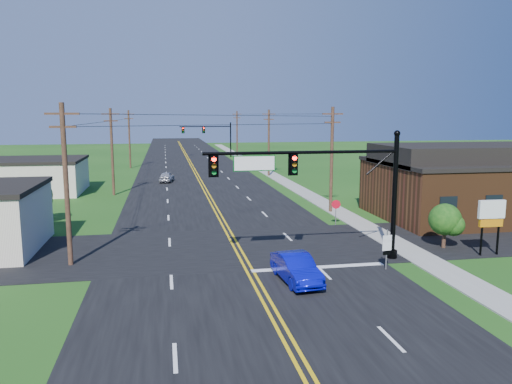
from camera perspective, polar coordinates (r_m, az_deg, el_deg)
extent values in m
plane|color=#174313|center=(20.64, 2.20, -15.05)|extent=(260.00, 260.00, 0.00)
cube|color=black|center=(69.04, -6.88, 1.86)|extent=(16.00, 220.00, 0.04)
cube|color=black|center=(31.80, -2.54, -6.35)|extent=(70.00, 10.00, 0.04)
cube|color=gray|center=(60.79, 3.65, 0.98)|extent=(2.00, 160.00, 0.08)
cylinder|color=black|center=(29.80, 15.53, -0.66)|extent=(0.28, 0.28, 7.20)
cylinder|color=black|center=(30.51, 15.27, -6.88)|extent=(0.60, 0.60, 0.50)
sphere|color=black|center=(29.43, 15.83, 6.46)|extent=(0.36, 0.36, 0.36)
cylinder|color=black|center=(27.51, 5.37, 4.53)|extent=(11.00, 0.18, 0.18)
cube|color=#045015|center=(26.96, -0.19, 3.30)|extent=(2.30, 0.06, 0.85)
cylinder|color=black|center=(99.37, -2.92, 6.11)|extent=(0.28, 0.28, 7.20)
cylinder|color=black|center=(99.58, -2.90, 4.19)|extent=(0.60, 0.60, 0.50)
sphere|color=black|center=(99.26, -2.93, 8.25)|extent=(0.36, 0.36, 0.36)
cylinder|color=black|center=(98.75, -5.83, 7.45)|extent=(10.00, 0.18, 0.18)
cube|color=#045015|center=(98.56, -7.69, 7.10)|extent=(2.30, 0.06, 0.85)
cube|color=#502D16|center=(44.12, 22.92, 0.13)|extent=(14.00, 11.00, 4.40)
cube|color=black|center=(43.86, 23.11, 3.17)|extent=(14.20, 11.20, 0.30)
cube|color=beige|center=(58.70, -24.98, 1.52)|extent=(12.00, 9.00, 3.40)
cube|color=black|center=(58.52, -25.10, 3.31)|extent=(12.20, 9.20, 0.30)
cylinder|color=#322216|center=(29.16, -20.86, 0.67)|extent=(0.28, 0.28, 9.00)
cube|color=#322216|center=(28.90, -21.29, 8.34)|extent=(1.80, 0.12, 0.12)
cube|color=#322216|center=(28.91, -21.21, 6.96)|extent=(1.40, 0.12, 0.12)
cylinder|color=#322216|center=(53.81, -16.12, 4.40)|extent=(0.28, 0.28, 9.00)
cube|color=#322216|center=(53.67, -16.30, 8.56)|extent=(1.80, 0.12, 0.12)
cube|color=#322216|center=(53.67, -16.27, 7.81)|extent=(1.40, 0.12, 0.12)
cylinder|color=#322216|center=(80.67, -14.27, 5.85)|extent=(0.28, 0.28, 9.00)
cube|color=#322216|center=(80.58, -14.37, 8.62)|extent=(1.80, 0.12, 0.12)
cube|color=#322216|center=(80.58, -14.35, 8.13)|extent=(1.40, 0.12, 0.12)
cylinder|color=#322216|center=(42.92, 8.64, 3.60)|extent=(0.28, 0.28, 9.00)
cube|color=#322216|center=(42.75, 8.76, 8.82)|extent=(1.80, 0.12, 0.12)
cube|color=#322216|center=(42.75, 8.74, 7.88)|extent=(1.40, 0.12, 0.12)
cylinder|color=#322216|center=(67.96, 1.47, 5.61)|extent=(0.28, 0.28, 9.00)
cube|color=#322216|center=(67.85, 1.48, 8.90)|extent=(1.80, 0.12, 0.12)
cube|color=#322216|center=(67.86, 1.48, 8.31)|extent=(1.40, 0.12, 0.12)
cylinder|color=#322216|center=(97.49, -2.18, 6.59)|extent=(0.28, 0.28, 9.00)
cube|color=#322216|center=(97.41, -2.19, 8.89)|extent=(1.80, 0.12, 0.12)
cube|color=#322216|center=(97.41, -2.19, 8.47)|extent=(1.40, 0.12, 0.12)
cylinder|color=#322216|center=(49.33, 13.85, -0.07)|extent=(0.24, 0.24, 1.85)
sphere|color=#103E0E|center=(49.10, 13.92, 1.87)|extent=(3.00, 3.00, 3.00)
cylinder|color=#322216|center=(33.65, 20.68, -4.95)|extent=(0.24, 0.24, 1.32)
sphere|color=#103E0E|center=(33.40, 20.79, -2.95)|extent=(2.00, 2.00, 2.00)
cylinder|color=#322216|center=(42.27, -23.70, -2.24)|extent=(0.24, 0.24, 1.54)
sphere|color=#103E0E|center=(42.04, -23.82, -0.36)|extent=(2.40, 2.40, 2.40)
imported|color=#080CB4|center=(25.38, 4.61, -8.74)|extent=(1.86, 4.36, 1.40)
imported|color=#B1B1B6|center=(63.09, -10.18, 1.69)|extent=(2.10, 3.92, 1.27)
cylinder|color=slate|center=(28.00, 14.70, -6.42)|extent=(0.08, 0.08, 2.24)
cube|color=white|center=(27.81, 14.78, -5.12)|extent=(0.56, 0.12, 0.31)
cube|color=white|center=(27.91, 14.75, -5.93)|extent=(0.56, 0.12, 0.56)
cube|color=black|center=(28.01, 14.71, -6.74)|extent=(0.46, 0.11, 0.22)
cylinder|color=slate|center=(38.33, 9.10, -2.43)|extent=(0.07, 0.07, 1.85)
cylinder|color=red|center=(38.17, 9.14, -1.40)|extent=(0.70, 0.17, 0.71)
cylinder|color=black|center=(32.49, 24.42, -3.89)|extent=(0.13, 0.13, 3.27)
cylinder|color=black|center=(33.11, 25.98, -3.76)|extent=(0.13, 0.13, 3.27)
cube|color=silver|center=(32.57, 25.34, -1.80)|extent=(1.64, 0.28, 1.09)
cube|color=#CC720C|center=(32.72, 25.25, -3.20)|extent=(1.46, 0.25, 0.45)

